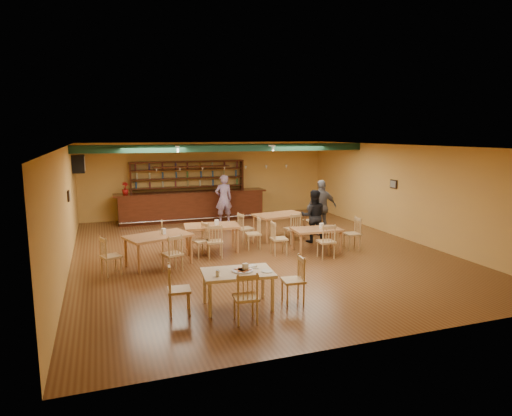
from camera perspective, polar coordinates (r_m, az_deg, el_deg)
name	(u,v)px	position (r m, az deg, el deg)	size (l,w,h in m)	color
floor	(256,251)	(12.94, 0.06, -5.49)	(12.00, 12.00, 0.00)	#573219
ceiling_beam	(229,148)	(15.18, -3.49, 7.68)	(10.00, 0.30, 0.25)	black
track_rail_left	(172,146)	(15.38, -10.64, 7.82)	(0.05, 2.50, 0.05)	silver
track_rail_right	(262,145)	(16.18, 0.74, 8.06)	(0.05, 2.50, 0.05)	silver
ac_unit	(78,164)	(16.04, -21.71, 5.26)	(0.34, 0.70, 0.48)	silver
picture_left	(69,196)	(12.92, -22.81, 1.43)	(0.04, 0.34, 0.28)	black
picture_right	(394,184)	(15.40, 17.16, 2.93)	(0.04, 0.34, 0.28)	black
bar_counter	(192,206)	(17.49, -8.17, 0.25)	(5.82, 0.85, 1.13)	#37160B
back_bar_hutch	(189,189)	(18.02, -8.60, 2.36)	(4.50, 0.40, 2.28)	#37160B
poinsettia	(125,188)	(17.08, -16.36, 2.42)	(0.25, 0.25, 0.45)	#A4130F
dining_table_a	(212,238)	(12.90, -5.67, -3.84)	(1.53, 0.92, 0.77)	#A4693A
dining_table_b	(280,226)	(14.41, 3.03, -2.33)	(1.59, 0.96, 0.80)	#A4693A
dining_table_c	(159,250)	(11.74, -12.31, -5.28)	(1.59, 0.95, 0.80)	#A4693A
dining_table_d	(316,240)	(12.89, 7.72, -4.08)	(1.36, 0.81, 0.68)	#A4693A
near_table	(238,289)	(8.80, -2.33, -10.34)	(1.35, 0.87, 0.72)	beige
pizza_tray	(242,271)	(8.71, -1.74, -7.99)	(0.40, 0.40, 0.01)	silver
parmesan_shaker	(218,273)	(8.42, -4.92, -8.29)	(0.07, 0.07, 0.11)	#EAE5C6
napkin_stack	(251,266)	(8.95, -0.63, -7.44)	(0.20, 0.15, 0.03)	white
pizza_server	(249,269)	(8.79, -0.92, -7.75)	(0.32, 0.09, 0.00)	silver
side_plate	(267,271)	(8.67, 1.42, -8.07)	(0.22, 0.22, 0.01)	white
patron_bar	(224,199)	(16.87, -4.15, 1.17)	(0.66, 0.44, 1.82)	#7A4699
patron_right_a	(313,216)	(13.94, 7.34, -1.03)	(0.80, 0.62, 1.64)	black
patron_right_b	(322,207)	(15.07, 8.38, 0.10)	(1.07, 0.45, 1.83)	slate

